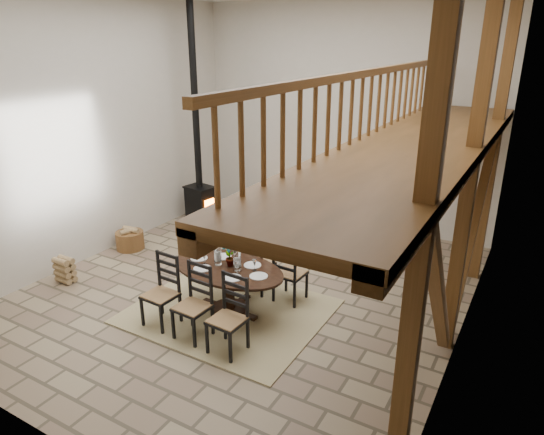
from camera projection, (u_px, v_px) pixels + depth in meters
The scene contains 7 objects.
ground at pixel (249, 288), 8.61m from camera, with size 8.00×8.00×0.00m, color gray.
room_shell at pixel (315, 123), 7.00m from camera, with size 7.02×8.02×5.01m.
rug at pixel (229, 311), 7.86m from camera, with size 3.00×2.50×0.02m, color tan.
dining_table at pixel (228, 289), 7.72m from camera, with size 2.00×2.24×1.25m.
wood_stove at pixel (199, 176), 11.41m from camera, with size 0.75×0.62×5.00m.
log_basket at pixel (130, 239), 10.16m from camera, with size 0.57×0.57×0.48m.
log_stack at pixel (65, 270), 8.74m from camera, with size 0.35×0.24×0.48m.
Camera 1 is at (4.17, -6.41, 4.16)m, focal length 32.00 mm.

